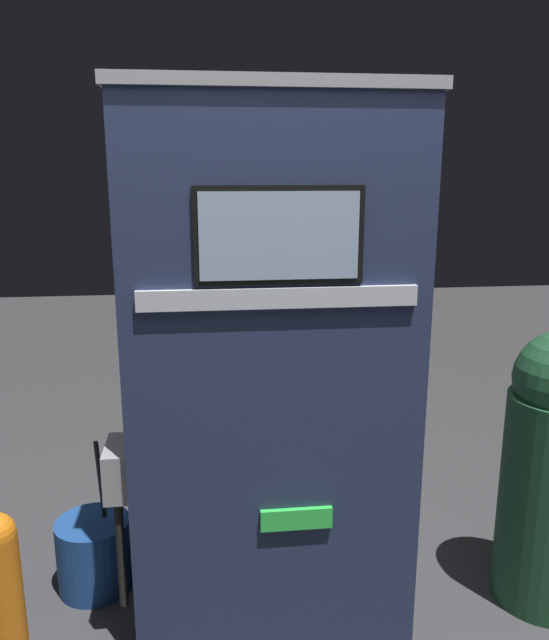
% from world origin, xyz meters
% --- Properties ---
extents(gas_pump, '(1.14, 0.54, 2.04)m').
position_xyz_m(gas_pump, '(-0.00, 0.25, 1.02)').
color(gas_pump, '#232D4C').
rests_on(gas_pump, ground_plane).
extents(squeegee_bucket, '(0.31, 0.31, 0.69)m').
position_xyz_m(squeegee_bucket, '(-0.74, 0.47, 0.16)').
color(squeegee_bucket, '#1E478C').
rests_on(squeegee_bucket, ground_plane).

